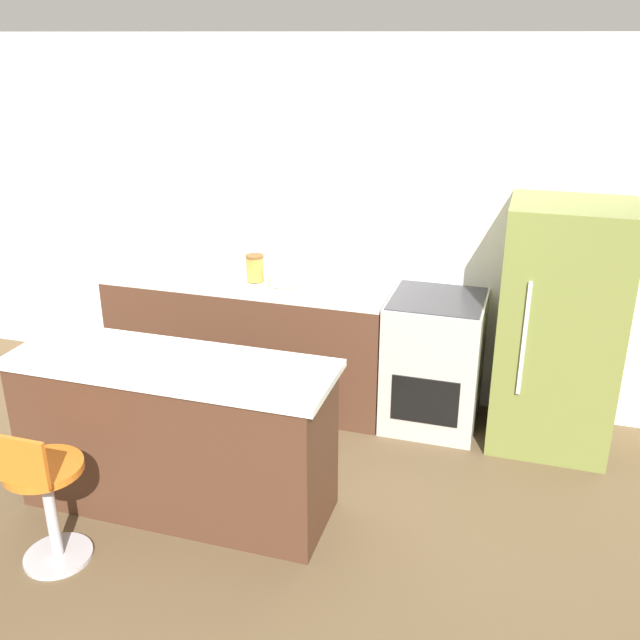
% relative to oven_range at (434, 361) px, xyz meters
% --- Properties ---
extents(ground_plane, '(14.00, 14.00, 0.00)m').
position_rel_oven_range_xyz_m(ground_plane, '(-1.06, -0.34, -0.47)').
color(ground_plane, brown).
extents(wall_back, '(8.00, 0.06, 2.60)m').
position_rel_oven_range_xyz_m(wall_back, '(-1.06, 0.36, 0.83)').
color(wall_back, white).
rests_on(wall_back, ground_plane).
extents(back_counter, '(2.08, 0.65, 0.94)m').
position_rel_oven_range_xyz_m(back_counter, '(-1.37, 0.00, -0.00)').
color(back_counter, '#4C2D1E').
rests_on(back_counter, ground_plane).
extents(kitchen_island, '(1.84, 0.61, 0.93)m').
position_rel_oven_range_xyz_m(kitchen_island, '(-1.26, -1.41, -0.00)').
color(kitchen_island, '#4C2D1E').
rests_on(kitchen_island, ground_plane).
extents(oven_range, '(0.64, 0.66, 0.94)m').
position_rel_oven_range_xyz_m(oven_range, '(0.00, 0.00, 0.00)').
color(oven_range, '#B7B2A8').
rests_on(oven_range, ground_plane).
extents(refrigerator, '(0.76, 0.70, 1.64)m').
position_rel_oven_range_xyz_m(refrigerator, '(0.79, -0.01, 0.35)').
color(refrigerator, olive).
rests_on(refrigerator, ground_plane).
extents(stool_chair, '(0.40, 0.40, 0.83)m').
position_rel_oven_range_xyz_m(stool_chair, '(-1.66, -2.05, -0.05)').
color(stool_chair, '#B7B7BC').
rests_on(stool_chair, ground_plane).
extents(kettle, '(0.19, 0.19, 0.23)m').
position_rel_oven_range_xyz_m(kettle, '(-1.63, -0.02, 0.56)').
color(kettle, silver).
rests_on(kettle, back_counter).
extents(mixing_bowl, '(0.23, 0.23, 0.07)m').
position_rel_oven_range_xyz_m(mixing_bowl, '(-1.09, -0.02, 0.51)').
color(mixing_bowl, '#C1B28E').
rests_on(mixing_bowl, back_counter).
extents(canister_jar, '(0.13, 0.13, 0.19)m').
position_rel_oven_range_xyz_m(canister_jar, '(-1.31, -0.02, 0.57)').
color(canister_jar, '#B77F33').
rests_on(canister_jar, back_counter).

